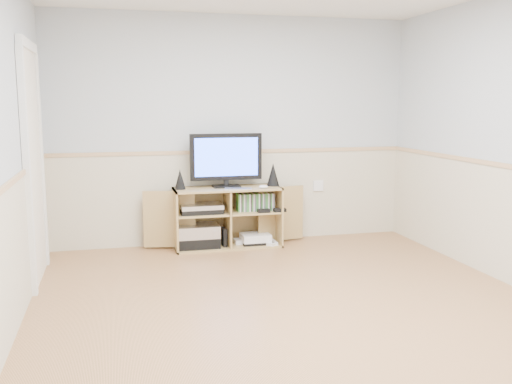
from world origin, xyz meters
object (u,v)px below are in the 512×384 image
at_px(monitor, 226,158).
at_px(keyboard, 238,189).
at_px(game_consoles, 254,239).
at_px(media_cabinet, 227,216).

xyz_separation_m(monitor, keyboard, (0.09, -0.19, -0.31)).
distance_m(monitor, game_consoles, 0.94).
bearing_deg(monitor, game_consoles, -11.58).
bearing_deg(media_cabinet, keyboard, -64.66).
distance_m(media_cabinet, keyboard, 0.39).
relative_size(media_cabinet, monitor, 2.29).
height_order(media_cabinet, monitor, monitor).
xyz_separation_m(monitor, game_consoles, (0.30, -0.06, -0.89)).
relative_size(media_cabinet, keyboard, 6.25).
bearing_deg(monitor, media_cabinet, 90.00).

